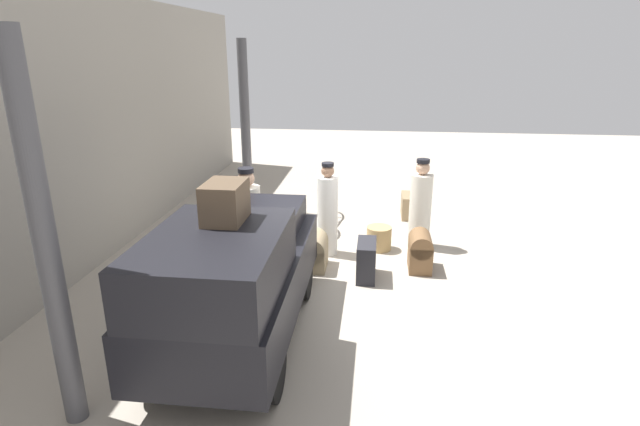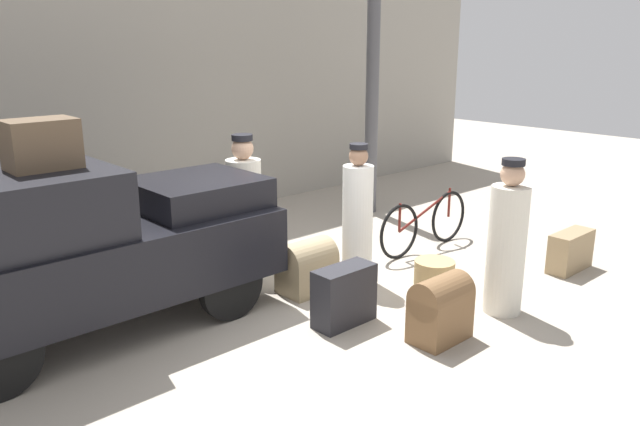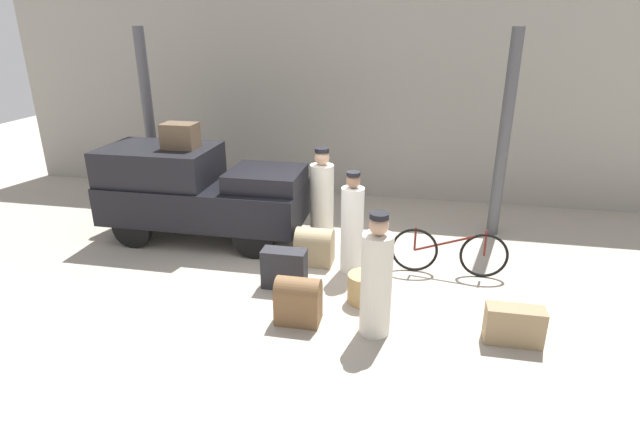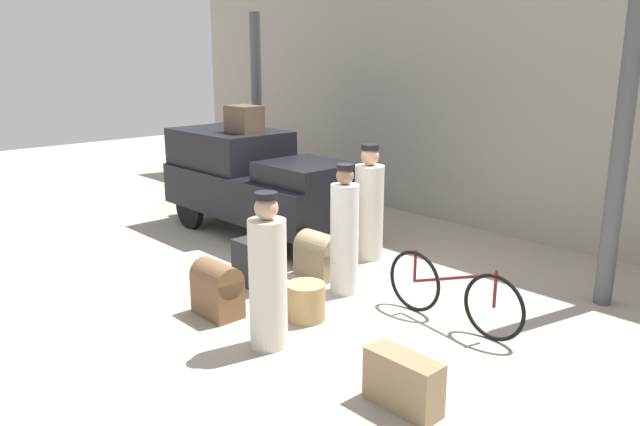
# 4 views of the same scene
# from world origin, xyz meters

# --- Properties ---
(ground_plane) EXTENTS (30.00, 30.00, 0.00)m
(ground_plane) POSITION_xyz_m (0.00, 0.00, 0.00)
(ground_plane) COLOR #A89E8E
(station_building_facade) EXTENTS (16.00, 0.15, 4.50)m
(station_building_facade) POSITION_xyz_m (0.00, 4.08, 2.25)
(station_building_facade) COLOR gray
(station_building_facade) RESTS_ON ground
(canopy_pillar_left) EXTENTS (0.22, 0.22, 3.78)m
(canopy_pillar_left) POSITION_xyz_m (-3.80, 2.23, 1.89)
(canopy_pillar_left) COLOR #4C4C51
(canopy_pillar_left) RESTS_ON ground
(canopy_pillar_right) EXTENTS (0.22, 0.22, 3.78)m
(canopy_pillar_right) POSITION_xyz_m (3.21, 2.23, 1.89)
(canopy_pillar_right) COLOR #4C4C51
(canopy_pillar_right) RESTS_ON ground
(truck) EXTENTS (3.68, 1.53, 1.72)m
(truck) POSITION_xyz_m (-2.27, 0.96, 0.94)
(truck) COLOR black
(truck) RESTS_ON ground
(bicycle) EXTENTS (1.84, 0.04, 0.80)m
(bicycle) POSITION_xyz_m (2.28, 0.32, 0.39)
(bicycle) COLOR black
(bicycle) RESTS_ON ground
(wicker_basket) EXTENTS (0.46, 0.46, 0.44)m
(wicker_basket) POSITION_xyz_m (1.04, -0.81, 0.22)
(wicker_basket) COLOR tan
(wicker_basket) RESTS_ON ground
(porter_lifting_near_truck) EXTENTS (0.36, 0.36, 1.69)m
(porter_lifting_near_truck) POSITION_xyz_m (0.74, 0.13, 0.78)
(porter_lifting_near_truck) COLOR white
(porter_lifting_near_truck) RESTS_ON ground
(conductor_in_dark_uniform) EXTENTS (0.44, 0.44, 1.74)m
(conductor_in_dark_uniform) POSITION_xyz_m (0.00, 1.39, 0.79)
(conductor_in_dark_uniform) COLOR silver
(conductor_in_dark_uniform) RESTS_ON ground
(porter_standing_middle) EXTENTS (0.40, 0.40, 1.68)m
(porter_standing_middle) POSITION_xyz_m (1.28, -1.54, 0.76)
(porter_standing_middle) COLOR silver
(porter_standing_middle) RESTS_ON ground
(trunk_wicker_pale) EXTENTS (0.72, 0.28, 0.50)m
(trunk_wicker_pale) POSITION_xyz_m (3.03, -1.43, 0.25)
(trunk_wicker_pale) COLOR #937A56
(trunk_wicker_pale) RESTS_ON ground
(suitcase_small_leather) EXTENTS (0.62, 0.45, 0.62)m
(suitcase_small_leather) POSITION_xyz_m (0.09, 0.30, 0.30)
(suitcase_small_leather) COLOR #9E8966
(suitcase_small_leather) RESTS_ON ground
(suitcase_tan_flat) EXTENTS (0.60, 0.38, 0.66)m
(suitcase_tan_flat) POSITION_xyz_m (0.24, -1.50, 0.34)
(suitcase_tan_flat) COLOR brown
(suitcase_tan_flat) RESTS_ON ground
(trunk_umber_medium) EXTENTS (0.68, 0.30, 0.62)m
(trunk_umber_medium) POSITION_xyz_m (-0.20, -0.60, 0.31)
(trunk_umber_medium) COLOR #232328
(trunk_umber_medium) RESTS_ON ground
(trunk_on_truck_roof) EXTENTS (0.60, 0.43, 0.45)m
(trunk_on_truck_roof) POSITION_xyz_m (-2.50, 0.96, 1.94)
(trunk_on_truck_roof) COLOR brown
(trunk_on_truck_roof) RESTS_ON truck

